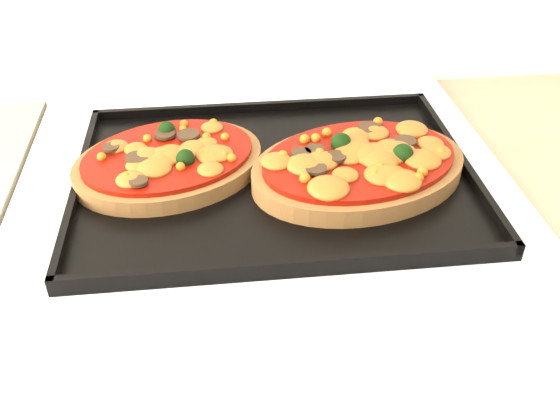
{
  "coord_description": "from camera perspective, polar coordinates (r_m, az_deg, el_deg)",
  "views": [
    {
      "loc": [
        -0.05,
        1.12,
        1.32
      ],
      "look_at": [
        0.02,
        1.68,
        0.92
      ],
      "focal_mm": 40.0,
      "sensor_mm": 36.0,
      "label": 1
    }
  ],
  "objects": [
    {
      "name": "baking_tray",
      "position": [
        0.73,
        -0.48,
        2.38
      ],
      "size": [
        0.46,
        0.35,
        0.02
      ],
      "primitive_type": "cube",
      "rotation": [
        0.0,
        0.0,
        -0.01
      ],
      "color": "black",
      "rests_on": "stove"
    },
    {
      "name": "pizza_left",
      "position": [
        0.75,
        -10.15,
        3.67
      ],
      "size": [
        0.27,
        0.24,
        0.03
      ],
      "primitive_type": null,
      "rotation": [
        0.0,
        0.0,
        0.34
      ],
      "color": "brown",
      "rests_on": "baking_tray"
    },
    {
      "name": "pizza_right",
      "position": [
        0.73,
        7.23,
        3.25
      ],
      "size": [
        0.29,
        0.24,
        0.04
      ],
      "primitive_type": null,
      "rotation": [
        0.0,
        0.0,
        0.25
      ],
      "color": "brown",
      "rests_on": "baking_tray"
    }
  ]
}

